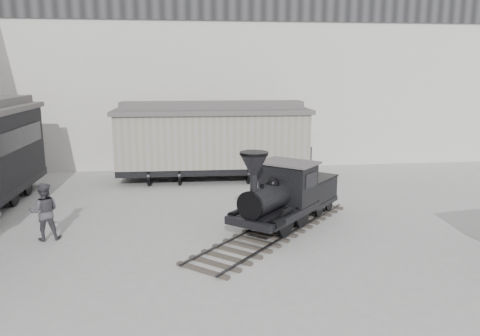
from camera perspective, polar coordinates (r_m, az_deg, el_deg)
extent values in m
plane|color=#9E9E9B|center=(13.29, 1.26, -12.13)|extent=(90.00, 90.00, 0.00)
cube|color=silver|center=(27.08, -3.37, 11.99)|extent=(34.00, 2.40, 11.00)
cube|color=#3D342D|center=(16.03, 4.16, -7.61)|extent=(6.74, 7.28, 0.14)
cube|color=#2D2D30|center=(16.33, 2.22, -7.06)|extent=(5.46, 6.15, 0.05)
cube|color=#2D2D30|center=(15.73, 6.19, -7.87)|extent=(5.46, 6.15, 0.05)
cylinder|color=black|center=(15.84, 1.21, -5.69)|extent=(0.73, 0.80, 0.98)
cylinder|color=black|center=(15.17, 5.61, -6.56)|extent=(0.73, 0.80, 0.98)
cylinder|color=black|center=(16.78, 3.37, -4.71)|extent=(0.73, 0.80, 0.98)
cylinder|color=black|center=(16.14, 7.60, -5.47)|extent=(0.73, 0.80, 0.98)
cube|color=black|center=(15.94, 4.44, -5.22)|extent=(3.44, 3.56, 0.25)
cylinder|color=black|center=(15.26, 3.30, -3.76)|extent=(2.02, 2.11, 0.89)
cylinder|color=black|center=(14.43, 1.69, -1.81)|extent=(0.33, 0.33, 0.53)
cone|color=black|center=(14.31, 1.70, 0.43)|extent=(1.20, 1.20, 0.62)
sphere|color=black|center=(15.45, 4.00, -1.94)|extent=(0.46, 0.46, 0.46)
cube|color=black|center=(16.40, 5.88, -1.83)|extent=(2.09, 2.04, 1.37)
cube|color=#5D5757|center=(16.24, 5.94, 0.65)|extent=(2.34, 2.29, 0.07)
cube|color=black|center=(17.89, 8.31, -2.36)|extent=(2.37, 2.39, 0.80)
cylinder|color=black|center=(23.59, -9.06, -0.55)|extent=(2.08, 0.88, 0.82)
cylinder|color=black|center=(23.77, 2.42, -0.32)|extent=(2.08, 0.88, 0.82)
cube|color=black|center=(23.52, -3.30, 0.06)|extent=(9.33, 2.81, 0.31)
cube|color=gray|center=(23.27, -3.34, 3.54)|extent=(9.34, 2.91, 2.58)
cube|color=#5D5757|center=(23.11, -3.38, 6.95)|extent=(9.65, 3.22, 0.21)
cube|color=#5D5757|center=(23.09, -3.39, 7.67)|extent=(8.89, 1.46, 0.37)
imported|color=#47464D|center=(16.36, -22.74, -4.93)|extent=(1.02, 0.86, 1.88)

